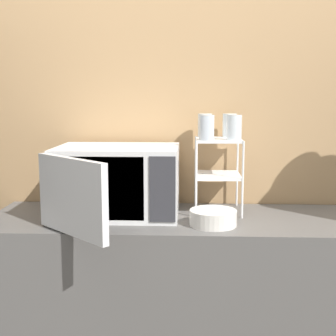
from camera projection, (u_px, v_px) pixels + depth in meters
The scene contains 9 objects.
wall_back at pixel (182, 130), 2.43m from camera, with size 8.00×0.06×2.60m.
counter at pixel (180, 311), 2.23m from camera, with size 1.78×0.58×0.92m.
microwave at pixel (116, 181), 2.18m from camera, with size 0.59×0.72×0.32m.
dish_rack at pixel (218, 159), 2.24m from camera, with size 0.22×0.26×0.36m.
glass_front_left at pixel (207, 128), 2.13m from camera, with size 0.07×0.07×0.12m.
glass_back_right at pixel (230, 125), 2.29m from camera, with size 0.07×0.07×0.12m.
glass_front_right at pixel (234, 128), 2.13m from camera, with size 0.07×0.07×0.12m.
glass_back_left at pixel (205, 125), 2.29m from camera, with size 0.07×0.07×0.12m.
bowl at pixel (213, 218), 2.03m from camera, with size 0.20×0.20×0.07m.
Camera 1 is at (0.04, -1.82, 1.48)m, focal length 50.00 mm.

